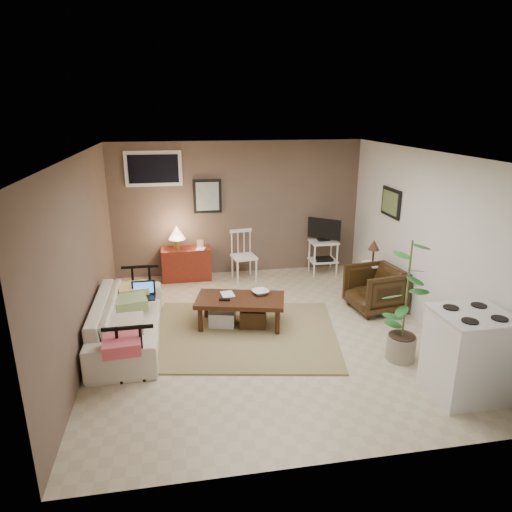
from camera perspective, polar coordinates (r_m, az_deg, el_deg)
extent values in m
plane|color=#C1B293|center=(6.35, 1.00, -9.45)|extent=(5.00, 5.00, 0.00)
cube|color=black|center=(8.16, -6.09, 7.44)|extent=(0.50, 0.03, 0.60)
cube|color=black|center=(7.50, 16.53, 6.43)|extent=(0.03, 0.60, 0.45)
cube|color=white|center=(8.08, -12.70, 10.59)|extent=(0.96, 0.03, 0.60)
cube|color=#9C8B5B|center=(6.28, -1.71, -9.68)|extent=(2.83, 2.43, 0.02)
cube|color=#3B1E10|center=(6.33, -1.99, -5.52)|extent=(1.32, 0.89, 0.06)
cylinder|color=#3B1E10|center=(6.28, -6.98, -7.96)|extent=(0.06, 0.06, 0.38)
cylinder|color=#3B1E10|center=(6.18, 2.70, -8.29)|extent=(0.06, 0.06, 0.38)
cylinder|color=#3B1E10|center=(6.69, -6.25, -6.24)|extent=(0.06, 0.06, 0.38)
cylinder|color=#3B1E10|center=(6.60, 2.79, -6.52)|extent=(0.06, 0.06, 0.38)
cube|color=black|center=(6.24, -3.93, -5.44)|extent=(0.16, 0.08, 0.02)
cube|color=#453118|center=(6.42, -0.34, -7.71)|extent=(0.41, 0.38, 0.26)
cube|color=silver|center=(6.48, -4.19, -7.73)|extent=(0.41, 0.38, 0.22)
imported|color=beige|center=(6.18, -15.83, -6.80)|extent=(0.60, 2.07, 0.81)
cube|color=black|center=(6.41, -13.87, -5.12)|extent=(0.32, 0.22, 0.02)
cube|color=black|center=(6.48, -13.88, -3.84)|extent=(0.32, 0.02, 0.20)
cube|color=blue|center=(6.47, -13.89, -3.86)|extent=(0.27, 0.00, 0.16)
cube|color=maroon|center=(8.22, -8.68, -0.97)|extent=(0.86, 0.38, 0.57)
cylinder|color=olive|center=(8.07, -9.81, 1.46)|extent=(0.10, 0.10, 0.19)
cone|color=beige|center=(8.01, -9.89, 2.90)|extent=(0.29, 0.29, 0.23)
cube|color=tan|center=(8.14, -6.98, 1.53)|extent=(0.11, 0.02, 0.14)
cube|color=white|center=(8.08, -1.50, -0.12)|extent=(0.46, 0.46, 0.04)
cylinder|color=white|center=(7.95, -2.30, -2.10)|extent=(0.03, 0.03, 0.40)
cylinder|color=white|center=(8.05, 0.03, -1.83)|extent=(0.03, 0.03, 0.40)
cylinder|color=white|center=(8.26, -2.98, -1.33)|extent=(0.03, 0.03, 0.40)
cylinder|color=white|center=(8.36, -0.72, -1.08)|extent=(0.03, 0.03, 0.40)
cube|color=white|center=(8.13, -1.91, 3.19)|extent=(0.40, 0.10, 0.06)
cube|color=white|center=(8.43, 8.45, 1.76)|extent=(0.49, 0.40, 0.04)
cube|color=white|center=(8.54, 8.34, -0.53)|extent=(0.49, 0.40, 0.03)
cylinder|color=white|center=(8.30, 7.32, -0.56)|extent=(0.03, 0.03, 0.62)
cylinder|color=white|center=(8.43, 10.08, -0.40)|extent=(0.03, 0.03, 0.62)
cylinder|color=white|center=(8.61, 6.67, 0.13)|extent=(0.03, 0.03, 0.62)
cylinder|color=white|center=(8.73, 9.35, 0.28)|extent=(0.03, 0.03, 0.62)
cube|color=black|center=(8.42, 8.46, 2.05)|extent=(0.22, 0.12, 0.03)
cube|color=black|center=(8.37, 8.53, 3.39)|extent=(0.51, 0.42, 0.37)
cube|color=tan|center=(8.37, 8.53, 3.39)|extent=(0.42, 0.34, 0.30)
cube|color=black|center=(8.49, 8.44, -0.51)|extent=(0.31, 0.22, 0.09)
cylinder|color=white|center=(7.69, 14.04, -4.85)|extent=(0.25, 0.25, 0.03)
cylinder|color=white|center=(7.59, 14.19, -2.95)|extent=(0.05, 0.05, 0.54)
cylinder|color=white|center=(7.50, 14.35, -0.96)|extent=(0.36, 0.36, 0.03)
cylinder|color=#30200D|center=(7.46, 14.43, 0.02)|extent=(0.03, 0.03, 0.23)
cone|color=#3D2719|center=(7.41, 14.54, 1.34)|extent=(0.18, 0.18, 0.16)
imported|color=#30200D|center=(7.10, 14.67, -3.76)|extent=(0.77, 0.81, 0.74)
cylinder|color=gray|center=(5.92, 17.65, -10.86)|extent=(0.35, 0.35, 0.31)
cylinder|color=#4C602D|center=(5.60, 18.38, -4.02)|extent=(0.02, 0.02, 1.20)
cube|color=silver|center=(5.37, 24.95, -11.22)|extent=(0.71, 0.66, 0.91)
cube|color=silver|center=(5.17, 25.63, -6.63)|extent=(0.73, 0.68, 0.03)
cylinder|color=black|center=(4.95, 25.18, -7.37)|extent=(0.16, 0.16, 0.01)
cylinder|color=black|center=(5.14, 28.17, -6.91)|extent=(0.16, 0.16, 0.01)
cylinder|color=black|center=(5.19, 23.19, -5.94)|extent=(0.16, 0.16, 0.01)
cylinder|color=black|center=(5.37, 26.10, -5.56)|extent=(0.16, 0.16, 0.01)
imported|color=#3B1E10|center=(6.40, 0.55, -3.81)|extent=(0.24, 0.12, 0.23)
imported|color=#3B1E10|center=(6.36, -4.35, -3.99)|extent=(0.17, 0.04, 0.24)
imported|color=#3B1E10|center=(8.03, -7.48, 1.52)|extent=(0.15, 0.06, 0.20)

